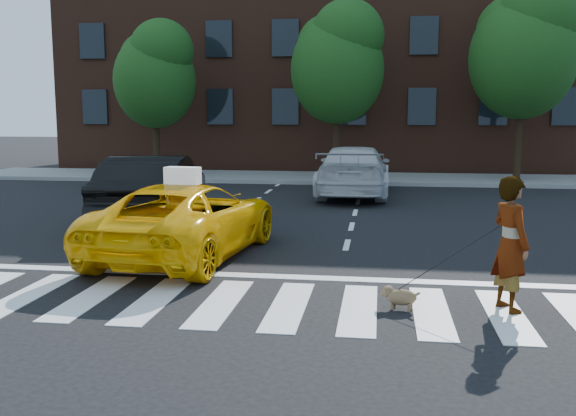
{
  "coord_description": "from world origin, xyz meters",
  "views": [
    {
      "loc": [
        2.25,
        -8.78,
        2.75
      ],
      "look_at": [
        0.68,
        2.12,
        1.1
      ],
      "focal_mm": 40.0,
      "sensor_mm": 36.0,
      "label": 1
    }
  ],
  "objects_px": {
    "tree_mid": "(338,58)",
    "taxi": "(187,220)",
    "black_sedan": "(154,190)",
    "dog": "(399,296)",
    "tree_left": "(155,71)",
    "woman": "(510,244)",
    "white_suv": "(354,171)",
    "tree_right": "(524,45)"
  },
  "relations": [
    {
      "from": "tree_mid",
      "to": "taxi",
      "type": "bearing_deg",
      "value": -97.84
    },
    {
      "from": "taxi",
      "to": "black_sedan",
      "type": "xyz_separation_m",
      "value": [
        -1.87,
        3.35,
        0.15
      ]
    },
    {
      "from": "black_sedan",
      "to": "dog",
      "type": "height_order",
      "value": "black_sedan"
    },
    {
      "from": "tree_left",
      "to": "taxi",
      "type": "height_order",
      "value": "tree_left"
    },
    {
      "from": "tree_left",
      "to": "taxi",
      "type": "relative_size",
      "value": 1.28
    },
    {
      "from": "tree_mid",
      "to": "woman",
      "type": "distance_m",
      "value": 17.56
    },
    {
      "from": "tree_left",
      "to": "dog",
      "type": "height_order",
      "value": "tree_left"
    },
    {
      "from": "white_suv",
      "to": "dog",
      "type": "xyz_separation_m",
      "value": [
        1.15,
        -12.37,
        -0.64
      ]
    },
    {
      "from": "woman",
      "to": "dog",
      "type": "relative_size",
      "value": 3.37
    },
    {
      "from": "black_sedan",
      "to": "woman",
      "type": "height_order",
      "value": "woman"
    },
    {
      "from": "tree_mid",
      "to": "woman",
      "type": "relative_size",
      "value": 3.75
    },
    {
      "from": "tree_left",
      "to": "woman",
      "type": "xyz_separation_m",
      "value": [
        11.02,
        -16.76,
        -3.49
      ]
    },
    {
      "from": "tree_mid",
      "to": "black_sedan",
      "type": "xyz_separation_m",
      "value": [
        -3.81,
        -10.69,
        -4.0
      ]
    },
    {
      "from": "black_sedan",
      "to": "taxi",
      "type": "bearing_deg",
      "value": 112.49
    },
    {
      "from": "tree_mid",
      "to": "white_suv",
      "type": "bearing_deg",
      "value": -79.25
    },
    {
      "from": "tree_mid",
      "to": "white_suv",
      "type": "distance_m",
      "value": 6.15
    },
    {
      "from": "tree_right",
      "to": "black_sedan",
      "type": "relative_size",
      "value": 1.48
    },
    {
      "from": "taxi",
      "to": "dog",
      "type": "relative_size",
      "value": 9.07
    },
    {
      "from": "tree_mid",
      "to": "white_suv",
      "type": "xyz_separation_m",
      "value": [
        0.87,
        -4.56,
        -4.03
      ]
    },
    {
      "from": "taxi",
      "to": "dog",
      "type": "xyz_separation_m",
      "value": [
        3.95,
        -2.89,
        -0.52
      ]
    },
    {
      "from": "black_sedan",
      "to": "tree_right",
      "type": "bearing_deg",
      "value": -142.04
    },
    {
      "from": "taxi",
      "to": "woman",
      "type": "bearing_deg",
      "value": 160.06
    },
    {
      "from": "tree_left",
      "to": "taxi",
      "type": "distance_m",
      "value": 15.56
    },
    {
      "from": "tree_left",
      "to": "black_sedan",
      "type": "bearing_deg",
      "value": -70.94
    },
    {
      "from": "tree_mid",
      "to": "woman",
      "type": "xyz_separation_m",
      "value": [
        3.52,
        -16.76,
        -3.91
      ]
    },
    {
      "from": "tree_left",
      "to": "white_suv",
      "type": "distance_m",
      "value": 10.19
    },
    {
      "from": "tree_mid",
      "to": "white_suv",
      "type": "height_order",
      "value": "tree_mid"
    },
    {
      "from": "taxi",
      "to": "woman",
      "type": "relative_size",
      "value": 2.69
    },
    {
      "from": "black_sedan",
      "to": "white_suv",
      "type": "xyz_separation_m",
      "value": [
        4.67,
        6.13,
        -0.03
      ]
    },
    {
      "from": "woman",
      "to": "tree_left",
      "type": "bearing_deg",
      "value": 9.84
    },
    {
      "from": "woman",
      "to": "tree_right",
      "type": "bearing_deg",
      "value": -35.22
    },
    {
      "from": "taxi",
      "to": "white_suv",
      "type": "xyz_separation_m",
      "value": [
        2.8,
        9.48,
        0.12
      ]
    },
    {
      "from": "tree_left",
      "to": "tree_right",
      "type": "xyz_separation_m",
      "value": [
        14.5,
        -0.0,
        0.82
      ]
    },
    {
      "from": "tree_mid",
      "to": "black_sedan",
      "type": "relative_size",
      "value": 1.37
    },
    {
      "from": "tree_right",
      "to": "tree_left",
      "type": "bearing_deg",
      "value": 180.0
    },
    {
      "from": "taxi",
      "to": "black_sedan",
      "type": "height_order",
      "value": "black_sedan"
    },
    {
      "from": "black_sedan",
      "to": "tree_left",
      "type": "bearing_deg",
      "value": -77.67
    },
    {
      "from": "tree_right",
      "to": "taxi",
      "type": "height_order",
      "value": "tree_right"
    },
    {
      "from": "taxi",
      "to": "woman",
      "type": "distance_m",
      "value": 6.1
    },
    {
      "from": "tree_mid",
      "to": "dog",
      "type": "relative_size",
      "value": 12.64
    },
    {
      "from": "woman",
      "to": "dog",
      "type": "xyz_separation_m",
      "value": [
        -1.5,
        -0.17,
        -0.76
      ]
    },
    {
      "from": "tree_right",
      "to": "dog",
      "type": "relative_size",
      "value": 13.71
    }
  ]
}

